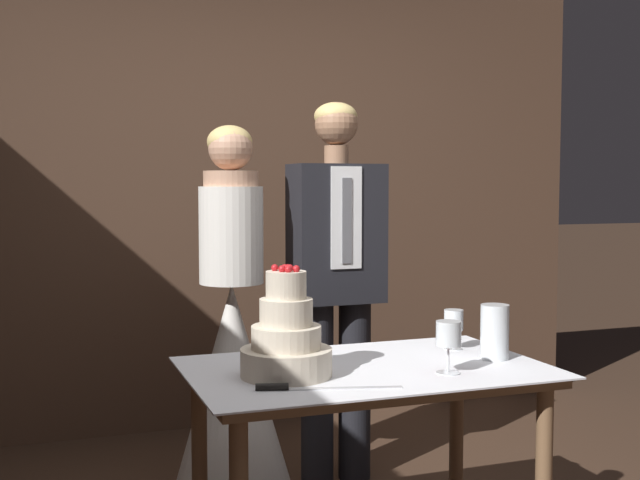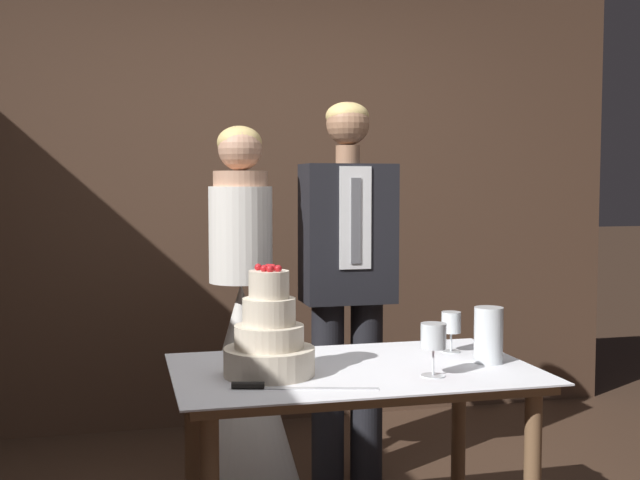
{
  "view_description": "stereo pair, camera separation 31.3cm",
  "coord_description": "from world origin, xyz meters",
  "px_view_note": "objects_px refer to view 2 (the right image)",
  "views": [
    {
      "loc": [
        -0.97,
        -2.45,
        1.38
      ],
      "look_at": [
        0.08,
        0.5,
        1.16
      ],
      "focal_mm": 45.0,
      "sensor_mm": 36.0,
      "label": 1
    },
    {
      "loc": [
        -0.67,
        -2.54,
        1.38
      ],
      "look_at": [
        0.08,
        0.5,
        1.16
      ],
      "focal_mm": 45.0,
      "sensor_mm": 36.0,
      "label": 2
    }
  ],
  "objects_px": {
    "tiered_cake": "(269,339)",
    "hurricane_candle": "(489,336)",
    "cake_table": "(353,396)",
    "wine_glass_near": "(451,325)",
    "wine_glass_middle": "(433,339)",
    "groom": "(348,273)",
    "cake_knife": "(277,387)",
    "bride": "(241,360)"
  },
  "relations": [
    {
      "from": "cake_knife",
      "to": "groom",
      "type": "bearing_deg",
      "value": 79.36
    },
    {
      "from": "wine_glass_near",
      "to": "groom",
      "type": "bearing_deg",
      "value": 103.04
    },
    {
      "from": "cake_knife",
      "to": "wine_glass_middle",
      "type": "xyz_separation_m",
      "value": [
        0.52,
        0.04,
        0.12
      ]
    },
    {
      "from": "bride",
      "to": "hurricane_candle",
      "type": "bearing_deg",
      "value": -53.21
    },
    {
      "from": "wine_glass_near",
      "to": "wine_glass_middle",
      "type": "relative_size",
      "value": 0.87
    },
    {
      "from": "cake_knife",
      "to": "wine_glass_middle",
      "type": "relative_size",
      "value": 2.53
    },
    {
      "from": "cake_table",
      "to": "cake_knife",
      "type": "bearing_deg",
      "value": -144.89
    },
    {
      "from": "tiered_cake",
      "to": "hurricane_candle",
      "type": "relative_size",
      "value": 1.87
    },
    {
      "from": "bride",
      "to": "groom",
      "type": "bearing_deg",
      "value": -0.06
    },
    {
      "from": "cake_table",
      "to": "groom",
      "type": "relative_size",
      "value": 0.7
    },
    {
      "from": "wine_glass_near",
      "to": "hurricane_candle",
      "type": "bearing_deg",
      "value": -74.36
    },
    {
      "from": "cake_knife",
      "to": "groom",
      "type": "xyz_separation_m",
      "value": [
        0.55,
        1.14,
        0.21
      ]
    },
    {
      "from": "hurricane_candle",
      "to": "groom",
      "type": "height_order",
      "value": "groom"
    },
    {
      "from": "cake_knife",
      "to": "hurricane_candle",
      "type": "distance_m",
      "value": 0.81
    },
    {
      "from": "tiered_cake",
      "to": "bride",
      "type": "xyz_separation_m",
      "value": [
        0.05,
        0.96,
        -0.28
      ]
    },
    {
      "from": "cake_table",
      "to": "tiered_cake",
      "type": "bearing_deg",
      "value": -173.41
    },
    {
      "from": "hurricane_candle",
      "to": "wine_glass_near",
      "type": "bearing_deg",
      "value": 105.64
    },
    {
      "from": "cake_table",
      "to": "wine_glass_near",
      "type": "height_order",
      "value": "wine_glass_near"
    },
    {
      "from": "tiered_cake",
      "to": "wine_glass_near",
      "type": "distance_m",
      "value": 0.74
    },
    {
      "from": "wine_glass_near",
      "to": "wine_glass_middle",
      "type": "distance_m",
      "value": 0.39
    },
    {
      "from": "tiered_cake",
      "to": "wine_glass_middle",
      "type": "distance_m",
      "value": 0.53
    },
    {
      "from": "cake_knife",
      "to": "wine_glass_near",
      "type": "bearing_deg",
      "value": 42.02
    },
    {
      "from": "cake_table",
      "to": "hurricane_candle",
      "type": "bearing_deg",
      "value": -5.0
    },
    {
      "from": "tiered_cake",
      "to": "wine_glass_near",
      "type": "height_order",
      "value": "tiered_cake"
    },
    {
      "from": "cake_knife",
      "to": "groom",
      "type": "height_order",
      "value": "groom"
    },
    {
      "from": "tiered_cake",
      "to": "wine_glass_middle",
      "type": "relative_size",
      "value": 2.1
    },
    {
      "from": "cake_knife",
      "to": "wine_glass_middle",
      "type": "height_order",
      "value": "wine_glass_middle"
    },
    {
      "from": "wine_glass_near",
      "to": "groom",
      "type": "distance_m",
      "value": 0.8
    },
    {
      "from": "cake_table",
      "to": "wine_glass_middle",
      "type": "bearing_deg",
      "value": -39.47
    },
    {
      "from": "tiered_cake",
      "to": "hurricane_candle",
      "type": "bearing_deg",
      "value": -0.58
    },
    {
      "from": "tiered_cake",
      "to": "groom",
      "type": "xyz_separation_m",
      "value": [
        0.54,
        0.96,
        0.1
      ]
    },
    {
      "from": "wine_glass_middle",
      "to": "groom",
      "type": "bearing_deg",
      "value": 88.57
    },
    {
      "from": "groom",
      "to": "wine_glass_middle",
      "type": "bearing_deg",
      "value": -91.43
    },
    {
      "from": "cake_knife",
      "to": "hurricane_candle",
      "type": "relative_size",
      "value": 2.25
    },
    {
      "from": "hurricane_candle",
      "to": "groom",
      "type": "relative_size",
      "value": 0.11
    },
    {
      "from": "tiered_cake",
      "to": "wine_glass_near",
      "type": "relative_size",
      "value": 2.42
    },
    {
      "from": "wine_glass_near",
      "to": "wine_glass_middle",
      "type": "xyz_separation_m",
      "value": [
        -0.21,
        -0.33,
        0.02
      ]
    },
    {
      "from": "wine_glass_middle",
      "to": "hurricane_candle",
      "type": "xyz_separation_m",
      "value": [
        0.26,
        0.14,
        -0.03
      ]
    },
    {
      "from": "tiered_cake",
      "to": "wine_glass_near",
      "type": "xyz_separation_m",
      "value": [
        0.72,
        0.19,
        -0.01
      ]
    },
    {
      "from": "wine_glass_middle",
      "to": "groom",
      "type": "distance_m",
      "value": 1.11
    },
    {
      "from": "wine_glass_middle",
      "to": "bride",
      "type": "relative_size",
      "value": 0.11
    },
    {
      "from": "wine_glass_middle",
      "to": "groom",
      "type": "relative_size",
      "value": 0.1
    }
  ]
}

